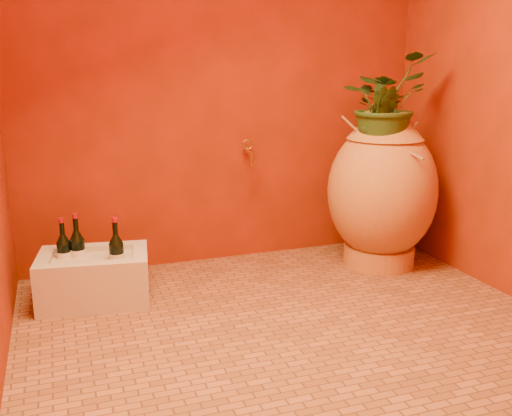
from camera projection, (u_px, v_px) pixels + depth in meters
name	position (u px, v px, depth m)	size (l,w,h in m)	color
floor	(286.00, 321.00, 2.76)	(2.50, 2.50, 0.00)	#975731
wall_back	(224.00, 56.00, 3.37)	(2.50, 0.02, 2.50)	#622105
amphora	(382.00, 191.00, 3.43)	(0.71, 0.71, 0.94)	#B57A33
stone_basin	(94.00, 278.00, 2.97)	(0.60, 0.45, 0.26)	beige
wine_bottle_a	(78.00, 252.00, 2.97)	(0.08, 0.08, 0.32)	black
wine_bottle_b	(117.00, 256.00, 2.92)	(0.08, 0.08, 0.32)	black
wine_bottle_c	(64.00, 254.00, 2.96)	(0.07, 0.07, 0.30)	black
wall_tap	(248.00, 151.00, 3.47)	(0.07, 0.14, 0.16)	olive
plant_main	(385.00, 103.00, 3.28)	(0.51, 0.44, 0.57)	#214117
plant_side	(379.00, 121.00, 3.25)	(0.22, 0.18, 0.40)	#214117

